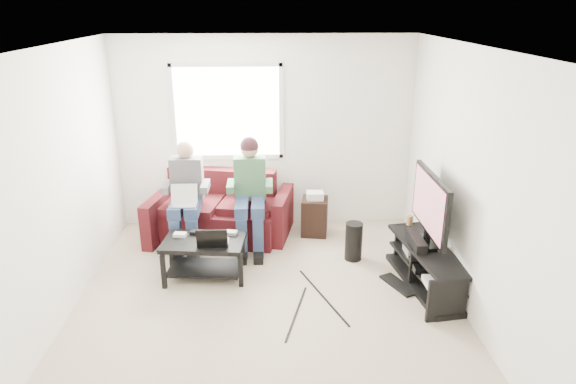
{
  "coord_description": "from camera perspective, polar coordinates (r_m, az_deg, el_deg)",
  "views": [
    {
      "loc": [
        0.03,
        -4.56,
        2.97
      ],
      "look_at": [
        0.24,
        0.6,
        1.06
      ],
      "focal_mm": 32.0,
      "sensor_mm": 36.0,
      "label": 1
    }
  ],
  "objects": [
    {
      "name": "floor",
      "position": [
        5.44,
        -2.36,
        -12.78
      ],
      "size": [
        4.5,
        4.5,
        0.0
      ],
      "primitive_type": "plane",
      "color": "#B3A48B",
      "rests_on": "ground"
    },
    {
      "name": "wall_right",
      "position": [
        5.23,
        19.88,
        0.49
      ],
      "size": [
        0.0,
        4.5,
        4.5
      ],
      "primitive_type": "plane",
      "rotation": [
        1.57,
        0.0,
        -1.57
      ],
      "color": "white",
      "rests_on": "floor"
    },
    {
      "name": "end_table",
      "position": [
        6.93,
        2.97,
        -2.59
      ],
      "size": [
        0.34,
        0.34,
        0.61
      ],
      "color": "black",
      "rests_on": "floor"
    },
    {
      "name": "wall_left",
      "position": [
        5.26,
        -24.93,
        -0.13
      ],
      "size": [
        0.0,
        4.5,
        4.5
      ],
      "primitive_type": "plane",
      "rotation": [
        1.57,
        0.0,
        1.57
      ],
      "color": "white",
      "rests_on": "floor"
    },
    {
      "name": "console_grey",
      "position": [
        6.14,
        14.43,
        -6.27
      ],
      "size": [
        0.34,
        0.26,
        0.08
      ],
      "primitive_type": "cube",
      "color": "gray",
      "rests_on": "tv_stand"
    },
    {
      "name": "coffee_table",
      "position": [
        5.93,
        -9.31,
        -6.37
      ],
      "size": [
        0.95,
        0.64,
        0.45
      ],
      "color": "black",
      "rests_on": "floor"
    },
    {
      "name": "subwoofer",
      "position": [
        6.32,
        7.3,
        -5.46
      ],
      "size": [
        0.21,
        0.21,
        0.47
      ],
      "primitive_type": "cylinder",
      "color": "black",
      "rests_on": "floor"
    },
    {
      "name": "wall_front",
      "position": [
        2.84,
        -2.65,
        -15.56
      ],
      "size": [
        4.5,
        0.0,
        4.5
      ],
      "primitive_type": "plane",
      "rotation": [
        -1.57,
        0.0,
        0.0
      ],
      "color": "white",
      "rests_on": "floor"
    },
    {
      "name": "drink_cup",
      "position": [
        6.32,
        13.37,
        -3.06
      ],
      "size": [
        0.08,
        0.08,
        0.12
      ],
      "primitive_type": "cylinder",
      "color": "#9D7443",
      "rests_on": "tv_stand"
    },
    {
      "name": "person_right",
      "position": [
        6.46,
        -4.26,
        0.65
      ],
      "size": [
        0.4,
        0.71,
        1.39
      ],
      "color": "navy",
      "rests_on": "sofa"
    },
    {
      "name": "ceiling",
      "position": [
        4.57,
        -2.84,
        15.69
      ],
      "size": [
        4.5,
        4.5,
        0.0
      ],
      "primitive_type": "plane",
      "rotation": [
        3.14,
        0.0,
        0.0
      ],
      "color": "white",
      "rests_on": "wall_back"
    },
    {
      "name": "sofa",
      "position": [
        6.93,
        -7.39,
        -2.37
      ],
      "size": [
        1.97,
        1.14,
        0.85
      ],
      "color": "#491219",
      "rests_on": "floor"
    },
    {
      "name": "person_left",
      "position": [
        6.54,
        -11.27,
        -0.01
      ],
      "size": [
        0.4,
        0.7,
        1.35
      ],
      "color": "navy",
      "rests_on": "sofa"
    },
    {
      "name": "keyboard_floor",
      "position": [
        5.93,
        12.16,
        -10.04
      ],
      "size": [
        0.35,
        0.52,
        0.03
      ],
      "primitive_type": "cube",
      "rotation": [
        0.0,
        0.0,
        0.43
      ],
      "color": "black",
      "rests_on": "floor"
    },
    {
      "name": "wall_back",
      "position": [
        7.01,
        -2.55,
        6.53
      ],
      "size": [
        4.5,
        0.0,
        4.5
      ],
      "primitive_type": "plane",
      "rotation": [
        1.57,
        0.0,
        0.0
      ],
      "color": "white",
      "rests_on": "floor"
    },
    {
      "name": "console_white",
      "position": [
        5.56,
        16.42,
        -9.55
      ],
      "size": [
        0.3,
        0.22,
        0.06
      ],
      "primitive_type": "cube",
      "color": "silver",
      "rests_on": "tv_stand"
    },
    {
      "name": "soundbar",
      "position": [
        5.84,
        14.03,
        -5.22
      ],
      "size": [
        0.12,
        0.5,
        0.1
      ],
      "primitive_type": "cube",
      "color": "black",
      "rests_on": "tv_stand"
    },
    {
      "name": "console_black",
      "position": [
        5.85,
        15.37,
        -7.83
      ],
      "size": [
        0.38,
        0.3,
        0.07
      ],
      "primitive_type": "cube",
      "color": "black",
      "rests_on": "tv_stand"
    },
    {
      "name": "laptop_black",
      "position": [
        5.74,
        -8.34,
        -4.59
      ],
      "size": [
        0.34,
        0.25,
        0.24
      ],
      "primitive_type": null,
      "rotation": [
        0.0,
        0.0,
        -0.02
      ],
      "color": "black",
      "rests_on": "coffee_table"
    },
    {
      "name": "controller_a",
      "position": [
        6.01,
        -11.91,
        -4.67
      ],
      "size": [
        0.15,
        0.11,
        0.04
      ],
      "primitive_type": "cube",
      "rotation": [
        0.0,
        0.0,
        -0.18
      ],
      "color": "silver",
      "rests_on": "coffee_table"
    },
    {
      "name": "laptop_silver",
      "position": [
        6.35,
        -11.54,
        -0.87
      ],
      "size": [
        0.36,
        0.29,
        0.24
      ],
      "primitive_type": null,
      "rotation": [
        0.0,
        0.0,
        -0.25
      ],
      "color": "silver",
      "rests_on": "person_left"
    },
    {
      "name": "controller_c",
      "position": [
        5.97,
        -6.36,
        -4.52
      ],
      "size": [
        0.16,
        0.12,
        0.04
      ],
      "primitive_type": "cube",
      "rotation": [
        0.0,
        0.0,
        -0.22
      ],
      "color": "gray",
      "rests_on": "coffee_table"
    },
    {
      "name": "window",
      "position": [
        6.94,
        -6.77,
        8.82
      ],
      "size": [
        1.48,
        0.04,
        1.28
      ],
      "color": "white",
      "rests_on": "wall_back"
    },
    {
      "name": "tv",
      "position": [
        5.72,
        15.51,
        -1.46
      ],
      "size": [
        0.12,
        1.1,
        0.81
      ],
      "color": "black",
      "rests_on": "tv_stand"
    },
    {
      "name": "controller_b",
      "position": [
        6.04,
        -10.14,
        -4.42
      ],
      "size": [
        0.15,
        0.11,
        0.04
      ],
      "primitive_type": "cube",
      "rotation": [
        0.0,
        0.0,
        -0.17
      ],
      "color": "black",
      "rests_on": "coffee_table"
    },
    {
      "name": "tv_stand",
      "position": [
        5.93,
        15.17,
        -8.23
      ],
      "size": [
        0.6,
        1.44,
        0.46
      ],
      "color": "black",
      "rests_on": "floor"
    }
  ]
}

